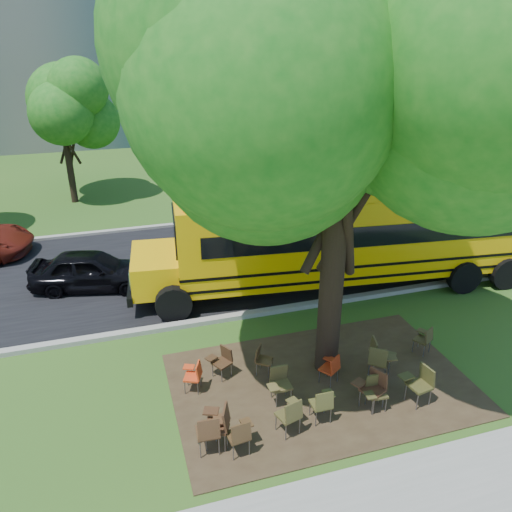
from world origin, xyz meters
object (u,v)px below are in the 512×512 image
object	(u,v)px
chair_10	(262,358)
chair_11	(331,366)
school_bus	(357,231)
chair_6	(421,381)
chair_14	(220,421)
chair_2	(291,413)
chair_12	(379,353)
chair_1	(210,430)
chair_8	(194,374)
chair_3	(279,381)
chair_15	(373,385)
chair_5	(375,389)
chair_9	(222,359)
chair_4	(323,402)
chair_0	(240,434)
main_tree	(342,130)
black_car	(91,270)
chair_7	(380,359)
chair_13	(425,337)

from	to	relation	value
chair_10	chair_11	world-z (taller)	chair_11
school_bus	chair_6	distance (m)	6.12
chair_10	chair_14	world-z (taller)	chair_14
chair_2	chair_12	size ratio (longest dim) A/B	0.96
chair_1	chair_8	distance (m)	1.96
chair_12	chair_14	xyz separation A→B (m)	(-4.23, -1.16, 0.01)
chair_3	chair_2	bearing A→B (deg)	82.86
chair_11	chair_15	world-z (taller)	chair_15
chair_5	chair_8	bearing A→B (deg)	-21.70
chair_6	chair_2	bearing A→B (deg)	82.04
chair_15	chair_1	bearing A→B (deg)	69.05
chair_9	chair_10	distance (m)	0.96
chair_8	chair_1	bearing A→B (deg)	-158.72
school_bus	chair_15	xyz separation A→B (m)	(-2.40, -5.66, -1.27)
chair_4	chair_12	size ratio (longest dim) A/B	0.91
chair_3	chair_12	bearing A→B (deg)	-174.98
chair_0	chair_10	size ratio (longest dim) A/B	1.11
chair_3	chair_5	bearing A→B (deg)	155.90
main_tree	black_car	bearing A→B (deg)	132.05
chair_9	main_tree	bearing A→B (deg)	-129.87
chair_9	chair_10	size ratio (longest dim) A/B	1.05
chair_2	chair_6	world-z (taller)	chair_6
chair_11	chair_5	bearing A→B (deg)	-95.58
chair_0	chair_10	xyz separation A→B (m)	(1.18, 2.31, -0.05)
chair_10	chair_8	bearing A→B (deg)	-50.97
chair_5	chair_11	xyz separation A→B (m)	(-0.56, 1.06, -0.02)
chair_6	chair_7	size ratio (longest dim) A/B	1.03
main_tree	chair_4	distance (m)	5.70
chair_1	chair_6	bearing A→B (deg)	4.68
chair_4	chair_5	bearing A→B (deg)	3.57
chair_0	chair_13	xyz separation A→B (m)	(5.48, 1.92, -0.05)
chair_1	chair_11	world-z (taller)	chair_1
chair_0	chair_7	size ratio (longest dim) A/B	0.93
chair_7	chair_10	distance (m)	2.81
chair_1	chair_10	bearing A→B (deg)	53.68
chair_12	black_car	size ratio (longest dim) A/B	0.25
chair_2	chair_6	distance (m)	3.13
black_car	chair_10	bearing A→B (deg)	-133.23
chair_4	chair_14	size ratio (longest dim) A/B	0.89
chair_12	black_car	world-z (taller)	black_car
chair_5	black_car	bearing A→B (deg)	-49.11
chair_11	chair_10	bearing A→B (deg)	117.64
chair_4	black_car	xyz separation A→B (m)	(-4.67, 7.86, 0.12)
chair_1	black_car	distance (m)	8.30
chair_8	chair_12	world-z (taller)	chair_12
chair_0	chair_11	world-z (taller)	chair_0
chair_2	chair_14	bearing A→B (deg)	158.45
chair_1	chair_11	distance (m)	3.45
chair_14	chair_1	bearing A→B (deg)	145.64
main_tree	chair_4	world-z (taller)	main_tree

